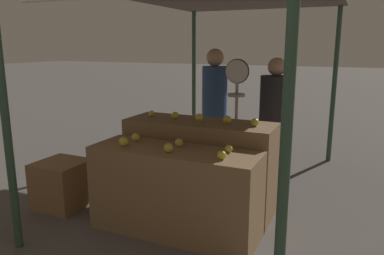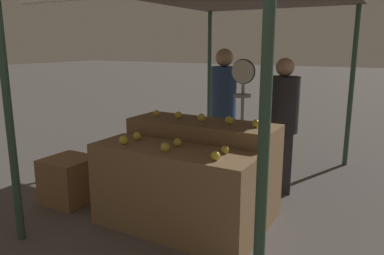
# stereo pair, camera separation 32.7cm
# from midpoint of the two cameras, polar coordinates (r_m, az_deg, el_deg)

# --- Properties ---
(ground_plane) EXTENTS (60.00, 60.00, 0.00)m
(ground_plane) POSITION_cam_midpoint_polar(r_m,az_deg,el_deg) (3.78, -0.36, -15.47)
(ground_plane) COLOR #59544F
(market_canopy) EXTENTS (2.51, 4.05, 2.36)m
(market_canopy) POSITION_cam_midpoint_polar(r_m,az_deg,el_deg) (4.30, 6.96, 18.43)
(market_canopy) COLOR #33513D
(market_canopy) RESTS_ON ground_plane
(display_counter_front) EXTENTS (1.61, 0.55, 0.83)m
(display_counter_front) POSITION_cam_midpoint_polar(r_m,az_deg,el_deg) (3.60, -0.37, -9.65)
(display_counter_front) COLOR olive
(display_counter_front) RESTS_ON ground_plane
(display_counter_back) EXTENTS (1.61, 0.55, 0.98)m
(display_counter_back) POSITION_cam_midpoint_polar(r_m,az_deg,el_deg) (4.08, 3.87, -5.86)
(display_counter_back) COLOR olive
(display_counter_back) RESTS_ON ground_plane
(apple_front_0) EXTENTS (0.09, 0.09, 0.09)m
(apple_front_0) POSITION_cam_midpoint_polar(r_m,az_deg,el_deg) (3.64, -7.89, -1.93)
(apple_front_0) COLOR gold
(apple_front_0) RESTS_ON display_counter_front
(apple_front_1) EXTENTS (0.09, 0.09, 0.09)m
(apple_front_1) POSITION_cam_midpoint_polar(r_m,az_deg,el_deg) (3.37, -1.39, -3.05)
(apple_front_1) COLOR gold
(apple_front_1) RESTS_ON display_counter_front
(apple_front_2) EXTENTS (0.08, 0.08, 0.08)m
(apple_front_2) POSITION_cam_midpoint_polar(r_m,az_deg,el_deg) (3.14, 6.58, -4.34)
(apple_front_2) COLOR gold
(apple_front_2) RESTS_ON display_counter_front
(apple_front_3) EXTENTS (0.08, 0.08, 0.08)m
(apple_front_3) POSITION_cam_midpoint_polar(r_m,az_deg,el_deg) (3.80, -5.96, -1.32)
(apple_front_3) COLOR yellow
(apple_front_3) RESTS_ON display_counter_front
(apple_front_4) EXTENTS (0.08, 0.08, 0.08)m
(apple_front_4) POSITION_cam_midpoint_polar(r_m,az_deg,el_deg) (3.54, 0.47, -2.32)
(apple_front_4) COLOR gold
(apple_front_4) RESTS_ON display_counter_front
(apple_front_5) EXTENTS (0.07, 0.07, 0.07)m
(apple_front_5) POSITION_cam_midpoint_polar(r_m,az_deg,el_deg) (3.34, 7.85, -3.40)
(apple_front_5) COLOR gold
(apple_front_5) RESTS_ON display_counter_front
(apple_back_0) EXTENTS (0.07, 0.07, 0.07)m
(apple_back_0) POSITION_cam_midpoint_polar(r_m,az_deg,el_deg) (4.23, -3.22, 2.19)
(apple_back_0) COLOR yellow
(apple_back_0) RESTS_ON display_counter_back
(apple_back_1) EXTENTS (0.08, 0.08, 0.08)m
(apple_back_1) POSITION_cam_midpoint_polar(r_m,az_deg,el_deg) (4.08, 0.23, 1.88)
(apple_back_1) COLOR gold
(apple_back_1) RESTS_ON display_counter_back
(apple_back_2) EXTENTS (0.08, 0.08, 0.08)m
(apple_back_2) POSITION_cam_midpoint_polar(r_m,az_deg,el_deg) (3.94, 3.83, 1.50)
(apple_back_2) COLOR yellow
(apple_back_2) RESTS_ON display_counter_back
(apple_back_3) EXTENTS (0.08, 0.08, 0.08)m
(apple_back_3) POSITION_cam_midpoint_polar(r_m,az_deg,el_deg) (3.82, 8.11, 1.08)
(apple_back_3) COLOR gold
(apple_back_3) RESTS_ON display_counter_back
(apple_back_4) EXTENTS (0.08, 0.08, 0.08)m
(apple_back_4) POSITION_cam_midpoint_polar(r_m,az_deg,el_deg) (3.72, 12.22, 0.58)
(apple_back_4) COLOR gold
(apple_back_4) RESTS_ON display_counter_back
(produce_scale) EXTENTS (0.28, 0.20, 1.62)m
(produce_scale) POSITION_cam_midpoint_polar(r_m,az_deg,el_deg) (4.34, 9.84, 4.45)
(produce_scale) COLOR #99999E
(produce_scale) RESTS_ON ground_plane
(person_vendor_at_scale) EXTENTS (0.44, 0.44, 1.63)m
(person_vendor_at_scale) POSITION_cam_midpoint_polar(r_m,az_deg,el_deg) (4.59, 15.62, 1.50)
(person_vendor_at_scale) COLOR #2D2D38
(person_vendor_at_scale) RESTS_ON ground_plane
(person_customer_left) EXTENTS (0.44, 0.44, 1.73)m
(person_customer_left) POSITION_cam_midpoint_polar(r_m,az_deg,el_deg) (4.94, 6.73, 3.50)
(person_customer_left) COLOR #2D2D38
(person_customer_left) RESTS_ON ground_plane
(wooden_crate_side) EXTENTS (0.51, 0.51, 0.51)m
(wooden_crate_side) POSITION_cam_midpoint_polar(r_m,az_deg,el_deg) (4.50, -16.20, -7.69)
(wooden_crate_side) COLOR olive
(wooden_crate_side) RESTS_ON ground_plane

